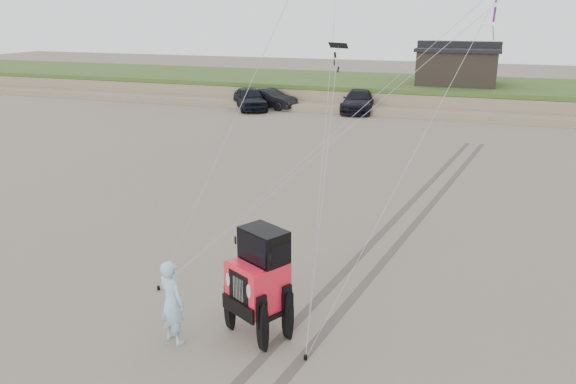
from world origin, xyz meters
name	(u,v)px	position (x,y,z in m)	size (l,w,h in m)	color
ground	(260,336)	(0.00, 0.00, 0.00)	(160.00, 160.00, 0.00)	#6B6054
dune_ridge	(430,93)	(0.00, 37.50, 0.82)	(160.00, 14.25, 1.73)	#7A6B54
cabin	(458,65)	(2.00, 37.00, 3.24)	(6.40, 5.40, 3.35)	black
truck_a	(250,98)	(-12.92, 29.66, 0.87)	(2.05, 5.09, 1.73)	black
truck_b	(268,99)	(-11.73, 30.58, 0.77)	(1.63, 4.69, 1.54)	black
truck_c	(359,101)	(-4.69, 31.48, 0.82)	(2.30, 5.66, 1.64)	black
jeep	(258,294)	(-0.07, 0.08, 1.04)	(2.41, 5.58, 2.08)	#FF1F35
man	(172,302)	(-1.79, -0.84, 1.01)	(0.73, 0.48, 2.01)	#86A8CF
stake_main	(159,288)	(-3.48, 1.20, 0.06)	(0.08, 0.08, 0.12)	black
stake_aux	(305,358)	(1.29, -0.55, 0.06)	(0.08, 0.08, 0.12)	black
tire_tracks	(399,228)	(2.00, 8.00, 0.00)	(5.22, 29.74, 0.01)	#4C443D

